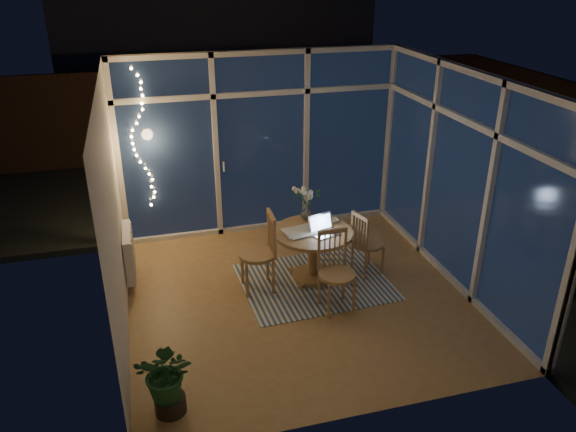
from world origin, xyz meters
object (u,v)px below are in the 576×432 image
object	(u,v)px
chair_right	(368,242)
chair_left	(257,253)
dining_table	(313,255)
chair_front	(337,273)
potted_plant	(167,378)
flower_vase	(307,212)
laptop	(326,225)

from	to	relation	value
chair_right	chair_left	bearing A→B (deg)	74.71
dining_table	chair_right	xyz separation A→B (m)	(0.72, -0.04, 0.10)
chair_front	potted_plant	xyz separation A→B (m)	(-1.98, -1.14, -0.10)
chair_left	flower_vase	world-z (taller)	chair_left
flower_vase	potted_plant	distance (m)	2.96
dining_table	potted_plant	bearing A→B (deg)	-135.88
dining_table	chair_front	world-z (taller)	chair_front
laptop	potted_plant	distance (m)	2.70
chair_front	laptop	bearing A→B (deg)	81.98
dining_table	flower_vase	xyz separation A→B (m)	(0.03, 0.35, 0.44)
chair_right	laptop	size ratio (longest dim) A/B	2.68
chair_left	chair_front	size ratio (longest dim) A/B	1.05
chair_front	potted_plant	size ratio (longest dim) A/B	1.26
chair_left	flower_vase	bearing A→B (deg)	119.76
chair_left	flower_vase	distance (m)	0.89
chair_front	potted_plant	world-z (taller)	chair_front
dining_table	chair_front	bearing A→B (deg)	-85.24
chair_front	potted_plant	bearing A→B (deg)	-152.47
dining_table	chair_right	world-z (taller)	chair_right
chair_front	chair_left	bearing A→B (deg)	137.49
dining_table	chair_right	size ratio (longest dim) A/B	1.12
dining_table	chair_front	xyz separation A→B (m)	(0.06, -0.72, 0.15)
chair_right	flower_vase	distance (m)	0.87
chair_right	laptop	xyz separation A→B (m)	(-0.61, -0.08, 0.35)
chair_front	laptop	distance (m)	0.67
potted_plant	flower_vase	bearing A→B (deg)	48.57
potted_plant	chair_left	bearing A→B (deg)	56.29
laptop	flower_vase	size ratio (longest dim) A/B	1.55
chair_right	potted_plant	xyz separation A→B (m)	(-2.64, -1.81, -0.06)
laptop	flower_vase	xyz separation A→B (m)	(-0.09, 0.47, -0.01)
chair_right	flower_vase	size ratio (longest dim) A/B	4.16
dining_table	chair_front	size ratio (longest dim) A/B	1.02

